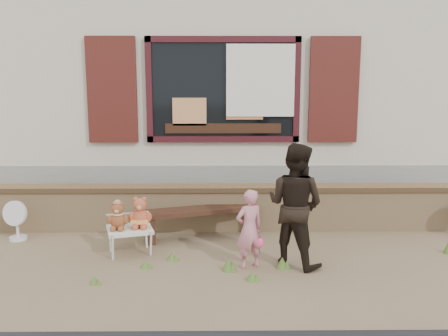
{
  "coord_description": "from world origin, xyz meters",
  "views": [
    {
      "loc": [
        -0.06,
        -5.83,
        2.13
      ],
      "look_at": [
        0.0,
        0.6,
        1.0
      ],
      "focal_mm": 38.0,
      "sensor_mm": 36.0,
      "label": 1
    }
  ],
  "objects_px": {
    "bench": "(201,216)",
    "folding_chair": "(130,230)",
    "child": "(249,229)",
    "adult": "(295,205)",
    "teddy_bear_left": "(118,215)",
    "teddy_bear_right": "(140,212)"
  },
  "relations": [
    {
      "from": "bench",
      "to": "folding_chair",
      "type": "height_order",
      "value": "bench"
    },
    {
      "from": "child",
      "to": "adult",
      "type": "relative_size",
      "value": 0.64
    },
    {
      "from": "teddy_bear_left",
      "to": "adult",
      "type": "xyz_separation_m",
      "value": [
        2.17,
        -0.36,
        0.21
      ]
    },
    {
      "from": "adult",
      "to": "teddy_bear_left",
      "type": "bearing_deg",
      "value": 27.02
    },
    {
      "from": "bench",
      "to": "folding_chair",
      "type": "distance_m",
      "value": 1.1
    },
    {
      "from": "folding_chair",
      "to": "bench",
      "type": "bearing_deg",
      "value": 20.21
    },
    {
      "from": "teddy_bear_left",
      "to": "teddy_bear_right",
      "type": "xyz_separation_m",
      "value": [
        0.27,
        0.08,
        0.02
      ]
    },
    {
      "from": "folding_chair",
      "to": "teddy_bear_left",
      "type": "height_order",
      "value": "teddy_bear_left"
    },
    {
      "from": "bench",
      "to": "teddy_bear_right",
      "type": "bearing_deg",
      "value": -157.3
    },
    {
      "from": "bench",
      "to": "teddy_bear_left",
      "type": "height_order",
      "value": "teddy_bear_left"
    },
    {
      "from": "bench",
      "to": "adult",
      "type": "distance_m",
      "value": 1.62
    },
    {
      "from": "folding_chair",
      "to": "adult",
      "type": "distance_m",
      "value": 2.12
    },
    {
      "from": "bench",
      "to": "folding_chair",
      "type": "bearing_deg",
      "value": -160.17
    },
    {
      "from": "bench",
      "to": "teddy_bear_right",
      "type": "relative_size",
      "value": 4.14
    },
    {
      "from": "folding_chair",
      "to": "child",
      "type": "distance_m",
      "value": 1.58
    },
    {
      "from": "bench",
      "to": "teddy_bear_left",
      "type": "relative_size",
      "value": 4.61
    },
    {
      "from": "adult",
      "to": "folding_chair",
      "type": "bearing_deg",
      "value": 25.31
    },
    {
      "from": "folding_chair",
      "to": "teddy_bear_left",
      "type": "distance_m",
      "value": 0.26
    },
    {
      "from": "folding_chair",
      "to": "teddy_bear_left",
      "type": "xyz_separation_m",
      "value": [
        -0.13,
        -0.04,
        0.21
      ]
    },
    {
      "from": "bench",
      "to": "child",
      "type": "height_order",
      "value": "child"
    },
    {
      "from": "teddy_bear_right",
      "to": "child",
      "type": "height_order",
      "value": "child"
    },
    {
      "from": "teddy_bear_left",
      "to": "teddy_bear_right",
      "type": "relative_size",
      "value": 0.9
    }
  ]
}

